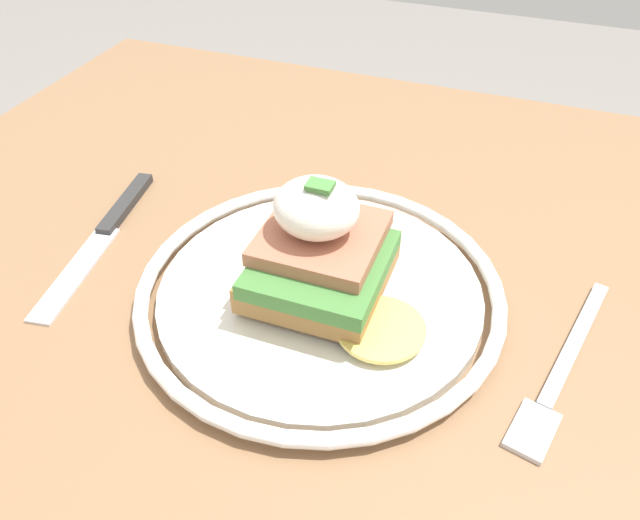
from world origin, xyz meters
The scene contains 5 objects.
dining_table centered at (0.00, 0.00, 0.63)m, with size 0.84×0.74×0.77m.
plate centered at (0.02, -0.01, 0.78)m, with size 0.25×0.25×0.02m.
sandwich centered at (0.02, -0.01, 0.82)m, with size 0.12×0.10×0.08m.
fork centered at (-0.14, 0.00, 0.78)m, with size 0.05×0.16×0.00m.
knife centered at (0.20, -0.02, 0.78)m, with size 0.04×0.18×0.01m.
Camera 1 is at (-0.09, 0.28, 1.07)m, focal length 35.00 mm.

